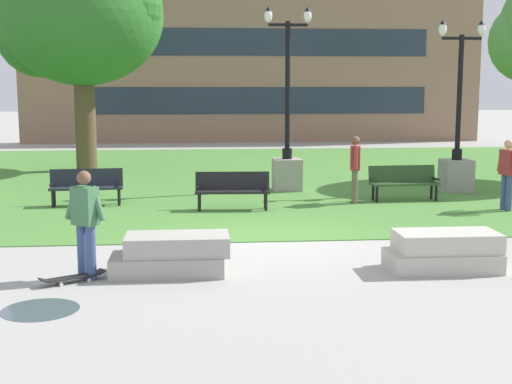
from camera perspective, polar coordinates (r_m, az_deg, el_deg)
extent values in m
plane|color=#A3A09B|center=(13.81, 1.00, -4.04)|extent=(140.00, 140.00, 0.00)
cube|color=#4C8438|center=(23.64, -1.54, 1.27)|extent=(40.00, 20.00, 0.02)
cube|color=#9E9991|center=(11.61, -7.10, -5.74)|extent=(1.80, 0.90, 0.32)
cube|color=#A6A098|center=(11.53, -6.31, -4.19)|extent=(1.66, 0.83, 0.32)
cube|color=#B2ADA3|center=(12.13, 14.65, -5.33)|extent=(1.80, 0.90, 0.32)
cube|color=#BBB6AB|center=(12.08, 15.01, -3.84)|extent=(1.66, 0.83, 0.32)
cylinder|color=#384C7A|center=(11.41, -13.06, -4.75)|extent=(0.15, 0.15, 0.86)
cylinder|color=#384C7A|center=(11.56, -13.75, -4.61)|extent=(0.15, 0.15, 0.86)
cube|color=#3D7047|center=(11.34, -13.53, -1.09)|extent=(0.46, 0.44, 0.60)
cylinder|color=#3D7047|center=(11.25, -12.56, -0.91)|extent=(0.30, 0.26, 0.55)
cylinder|color=#3D7047|center=(11.42, -14.51, -0.83)|extent=(0.30, 0.26, 0.55)
sphere|color=brown|center=(11.28, -13.61, 1.12)|extent=(0.22, 0.22, 0.22)
cube|color=black|center=(11.39, -14.47, -6.61)|extent=(0.79, 0.58, 0.02)
cube|color=black|center=(11.24, -16.63, -6.80)|extent=(0.20, 0.23, 0.06)
cube|color=black|center=(11.54, -12.37, -6.23)|extent=(0.20, 0.23, 0.06)
cylinder|color=silver|center=(11.23, -15.31, -7.17)|extent=(0.06, 0.05, 0.06)
cylinder|color=silver|center=(11.43, -15.69, -6.91)|extent=(0.06, 0.05, 0.06)
cylinder|color=silver|center=(11.38, -13.22, -6.88)|extent=(0.06, 0.05, 0.06)
cylinder|color=silver|center=(11.58, -13.63, -6.63)|extent=(0.06, 0.05, 0.06)
cylinder|color=#47515B|center=(10.20, -16.88, -8.99)|extent=(1.05, 1.05, 0.01)
cube|color=#1E232D|center=(18.27, -13.43, 0.30)|extent=(1.83, 0.57, 0.05)
cube|color=#1E232D|center=(18.49, -13.40, 1.11)|extent=(1.80, 0.26, 0.46)
cube|color=black|center=(18.34, -16.06, 0.60)|extent=(0.09, 0.40, 0.04)
cube|color=black|center=(18.21, -10.80, 0.74)|extent=(0.09, 0.40, 0.04)
cylinder|color=black|center=(18.23, -15.94, -0.56)|extent=(0.07, 0.07, 0.41)
cylinder|color=black|center=(18.11, -10.91, -0.44)|extent=(0.07, 0.07, 0.41)
cylinder|color=black|center=(18.54, -15.83, -0.40)|extent=(0.07, 0.07, 0.41)
cylinder|color=black|center=(18.42, -10.88, -0.29)|extent=(0.07, 0.07, 0.41)
cube|color=#284723|center=(18.94, 11.82, 0.63)|extent=(1.82, 0.55, 0.05)
cube|color=#284723|center=(19.14, 11.58, 1.42)|extent=(1.80, 0.23, 0.46)
cube|color=black|center=(18.65, 9.41, 0.95)|extent=(0.08, 0.40, 0.04)
cube|color=black|center=(19.23, 14.18, 1.03)|extent=(0.08, 0.40, 0.04)
cylinder|color=black|center=(18.56, 9.65, -0.19)|extent=(0.07, 0.07, 0.41)
cylinder|color=black|center=(19.11, 14.22, -0.08)|extent=(0.07, 0.07, 0.41)
cylinder|color=black|center=(18.86, 9.35, -0.04)|extent=(0.07, 0.07, 0.41)
cylinder|color=black|center=(19.40, 13.86, 0.06)|extent=(0.07, 0.07, 0.41)
cube|color=black|center=(17.17, -1.89, 0.01)|extent=(1.82, 0.53, 0.05)
cube|color=black|center=(17.38, -1.90, 0.88)|extent=(1.80, 0.21, 0.46)
cube|color=black|center=(17.17, -4.70, 0.39)|extent=(0.08, 0.40, 0.04)
cube|color=black|center=(17.18, 0.91, 0.42)|extent=(0.08, 0.40, 0.04)
cylinder|color=black|center=(17.06, -4.57, -0.86)|extent=(0.07, 0.07, 0.41)
cylinder|color=black|center=(17.07, 0.80, -0.83)|extent=(0.07, 0.07, 0.41)
cylinder|color=black|center=(17.38, -4.53, -0.69)|extent=(0.07, 0.07, 0.41)
cylinder|color=black|center=(17.39, 0.75, -0.66)|extent=(0.07, 0.07, 0.41)
cube|color=gray|center=(20.97, 15.71, 1.28)|extent=(0.80, 0.80, 0.90)
cylinder|color=black|center=(20.91, 15.78, 2.91)|extent=(0.28, 0.28, 0.30)
cylinder|color=black|center=(20.82, 15.95, 7.24)|extent=(0.14, 0.14, 3.46)
cube|color=black|center=(20.85, 16.14, 11.73)|extent=(1.10, 0.08, 0.08)
ellipsoid|color=white|center=(20.68, 14.71, 12.48)|extent=(0.22, 0.22, 0.36)
cone|color=black|center=(20.70, 14.73, 13.02)|extent=(0.20, 0.20, 0.13)
ellipsoid|color=white|center=(21.07, 17.60, 12.28)|extent=(0.22, 0.22, 0.36)
cone|color=black|center=(21.09, 17.62, 12.81)|extent=(0.20, 0.20, 0.13)
cube|color=gray|center=(20.46, 2.50, 1.42)|extent=(0.80, 0.80, 0.90)
cylinder|color=black|center=(20.39, 2.51, 3.09)|extent=(0.28, 0.28, 0.30)
cylinder|color=black|center=(20.30, 2.54, 8.08)|extent=(0.14, 0.14, 3.85)
cube|color=black|center=(20.37, 2.57, 13.21)|extent=(1.10, 0.08, 0.08)
ellipsoid|color=white|center=(20.32, 1.00, 13.91)|extent=(0.22, 0.22, 0.36)
cone|color=black|center=(20.34, 1.00, 14.46)|extent=(0.20, 0.20, 0.13)
ellipsoid|color=white|center=(20.47, 4.15, 13.85)|extent=(0.22, 0.22, 0.36)
cone|color=black|center=(20.49, 4.16, 14.40)|extent=(0.20, 0.20, 0.13)
cylinder|color=brown|center=(25.79, -13.50, 5.91)|extent=(0.72, 0.72, 3.80)
ellipsoid|color=#2D6B28|center=(25.87, -13.78, 13.53)|extent=(5.59, 5.59, 4.75)
sphere|color=#2D6B28|center=(26.64, -16.89, 12.05)|extent=(3.07, 3.07, 3.07)
sphere|color=#2D6B28|center=(25.17, -10.75, 14.41)|extent=(2.79, 2.79, 2.79)
cylinder|color=#384C7A|center=(18.23, 19.22, 0.00)|extent=(0.15, 0.15, 0.86)
cylinder|color=#384C7A|center=(18.07, 19.59, -0.09)|extent=(0.15, 0.15, 0.86)
cube|color=maroon|center=(18.06, 19.52, 2.25)|extent=(0.32, 0.44, 0.60)
cylinder|color=maroon|center=(18.31, 18.99, 2.44)|extent=(0.14, 0.20, 0.56)
sphere|color=tan|center=(18.02, 19.59, 3.64)|extent=(0.22, 0.22, 0.22)
cylinder|color=brown|center=(18.44, 7.88, 0.49)|extent=(0.15, 0.15, 0.86)
cylinder|color=brown|center=(18.24, 7.90, 0.41)|extent=(0.15, 0.15, 0.86)
cube|color=maroon|center=(18.25, 7.94, 2.72)|extent=(0.31, 0.44, 0.60)
cylinder|color=maroon|center=(18.54, 7.90, 2.89)|extent=(0.13, 0.18, 0.56)
cylinder|color=maroon|center=(17.96, 7.99, 2.71)|extent=(0.13, 0.18, 0.56)
sphere|color=brown|center=(18.21, 7.97, 4.10)|extent=(0.22, 0.22, 0.22)
cube|color=#8E6B56|center=(38.07, -0.17, 11.00)|extent=(24.24, 1.00, 9.25)
cube|color=#232D3D|center=(37.53, -0.10, 7.33)|extent=(18.18, 0.03, 1.40)
cube|color=#232D3D|center=(37.59, -0.10, 11.91)|extent=(18.18, 0.03, 1.40)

